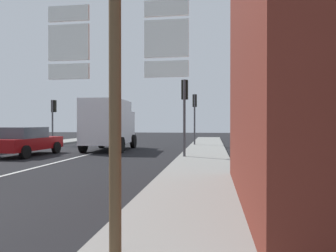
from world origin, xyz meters
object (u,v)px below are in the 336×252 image
at_px(delivery_truck, 109,124).
at_px(route_sign_post, 115,102).
at_px(sedan_far, 26,141).
at_px(traffic_light_near_right, 185,101).
at_px(traffic_light_far_left, 53,112).
at_px(traffic_light_far_right, 195,108).

xyz_separation_m(delivery_truck, route_sign_post, (5.20, -14.72, 0.26)).
relative_size(delivery_truck, route_sign_post, 1.59).
bearing_deg(sedan_far, traffic_light_near_right, -1.65).
relative_size(sedan_far, delivery_truck, 0.83).
xyz_separation_m(route_sign_post, traffic_light_far_left, (-10.76, 18.14, 0.62)).
height_order(sedan_far, traffic_light_near_right, traffic_light_near_right).
bearing_deg(traffic_light_far_left, sedan_far, -71.51).
xyz_separation_m(delivery_truck, traffic_light_far_right, (5.00, 4.12, 1.13)).
xyz_separation_m(traffic_light_far_right, traffic_light_far_left, (-10.56, -0.70, -0.26)).
relative_size(delivery_truck, traffic_light_far_right, 1.36).
height_order(route_sign_post, traffic_light_far_right, traffic_light_far_right).
bearing_deg(sedan_far, route_sign_post, -52.87).
bearing_deg(delivery_truck, traffic_light_far_left, 148.39).
height_order(sedan_far, traffic_light_far_left, traffic_light_far_left).
xyz_separation_m(delivery_truck, traffic_light_near_right, (5.00, -3.86, 1.08)).
bearing_deg(traffic_light_far_right, traffic_light_near_right, -90.00).
bearing_deg(traffic_light_near_right, delivery_truck, 142.36).
distance_m(traffic_light_far_right, traffic_light_near_right, 7.98).
bearing_deg(route_sign_post, traffic_light_far_right, 90.62).
relative_size(route_sign_post, traffic_light_far_right, 0.85).
distance_m(route_sign_post, traffic_light_far_right, 18.86).
bearing_deg(traffic_light_far_left, delivery_truck, -31.61).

